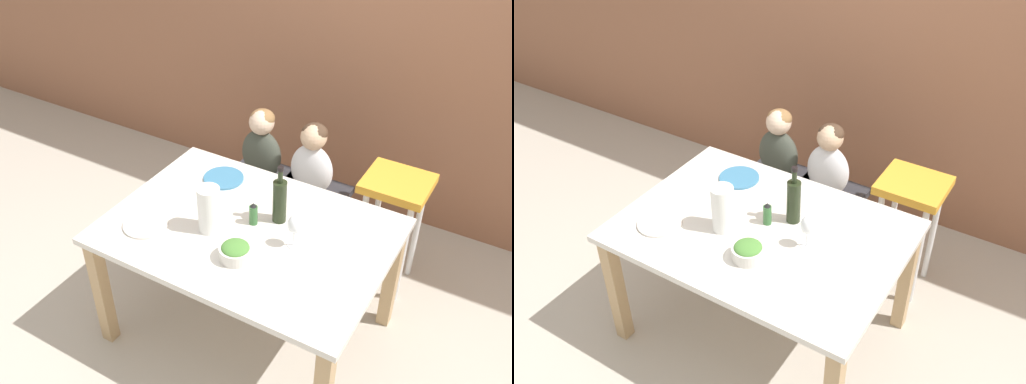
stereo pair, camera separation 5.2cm
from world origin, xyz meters
The scene contains 15 objects.
ground_plane centered at (0.00, 0.00, 0.00)m, with size 14.00×14.00×0.00m, color #BCB2A3.
wall_back centered at (0.00, 1.50, 1.35)m, with size 10.00×0.06×2.70m.
dining_table centered at (0.00, 0.00, 0.65)m, with size 1.42×1.02×0.74m.
chair_far_left centered at (-0.38, 0.79, 0.40)m, with size 0.44×0.41×0.48m.
chair_far_center centered at (-0.02, 0.79, 0.40)m, with size 0.44×0.41×0.48m.
chair_right_highchair centered at (0.51, 0.79, 0.60)m, with size 0.37×0.35×0.76m.
person_child_left centered at (-0.38, 0.79, 0.72)m, with size 0.27×0.16×0.48m.
person_child_center centered at (-0.02, 0.79, 0.72)m, with size 0.27×0.16×0.48m.
wine_bottle centered at (0.10, 0.14, 0.87)m, with size 0.07×0.07×0.33m.
paper_towel_roll centered at (-0.16, -0.10, 0.87)m, with size 0.11×0.11×0.25m.
wine_glass_near centered at (0.26, 0.00, 0.87)m, with size 0.07×0.07×0.18m.
salad_bowl_large centered at (0.06, -0.22, 0.79)m, with size 0.16×0.16×0.09m.
dinner_plate_front_left centered at (-0.46, -0.24, 0.75)m, with size 0.23×0.23×0.01m.
dinner_plate_back_left centered at (-0.35, 0.31, 0.75)m, with size 0.23×0.23×0.01m.
condiment_bottle_hot_sauce centered at (0.00, 0.05, 0.80)m, with size 0.04×0.04×0.13m.
Camera 1 is at (1.16, -1.90, 2.56)m, focal length 40.00 mm.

